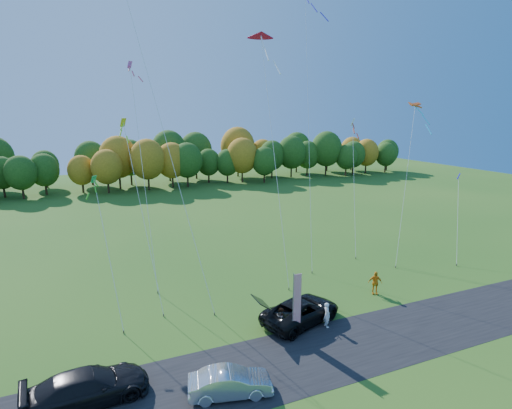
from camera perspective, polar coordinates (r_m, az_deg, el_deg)
name	(u,v)px	position (r m, az deg, el deg)	size (l,w,h in m)	color
ground	(290,322)	(28.59, 4.85, -16.37)	(160.00, 160.00, 0.00)	#225416
asphalt_strip	(321,353)	(25.63, 9.25, -20.25)	(90.00, 6.00, 0.01)	black
tree_line	(158,188)	(79.15, -13.86, 2.35)	(116.00, 12.00, 10.00)	#1E4711
black_suv	(301,311)	(28.30, 6.45, -14.83)	(2.74, 5.94, 1.65)	black
silver_sedan	(230,383)	(22.06, -3.71, -24.06)	(1.47, 4.22, 1.39)	silver
dark_truck_a	(88,387)	(23.05, -22.89, -22.90)	(2.36, 5.82, 1.69)	black
person_tailgate_a	(327,315)	(27.96, 10.08, -15.24)	(0.63, 0.41, 1.72)	white
person_tailgate_b	(281,320)	(27.03, 3.62, -16.14)	(0.82, 0.64, 1.69)	gray
person_east	(375,283)	(33.35, 16.64, -10.67)	(1.09, 0.45, 1.86)	orange
feather_flag	(296,299)	(25.55, 5.79, -13.23)	(0.59, 0.09, 4.45)	#999999
kite_delta_blue	(159,116)	(30.81, -13.64, 12.14)	(6.05, 12.05, 28.54)	#4C3F33
kite_parafoil_orange	(308,121)	(39.99, 7.50, 11.77)	(7.08, 12.22, 26.94)	#4C3F33
kite_delta_red	(274,145)	(34.36, 2.52, 8.44)	(2.45, 9.32, 22.15)	#4C3F33
kite_parafoil_rainbow	(406,181)	(41.70, 20.66, 3.23)	(7.87, 6.28, 15.42)	#4C3F33
kite_diamond_yellow	(142,213)	(30.48, -15.95, -1.17)	(1.84, 7.20, 13.93)	#4C3F33
kite_diamond_green	(107,249)	(29.64, -20.46, -5.98)	(1.41, 6.95, 9.76)	#4C3F33
kite_diamond_white	(354,186)	(42.81, 13.84, 2.64)	(4.51, 7.58, 13.84)	#4C3F33
kite_diamond_pink	(143,170)	(33.89, -15.87, 4.72)	(0.98, 6.94, 18.51)	#4C3F33
kite_diamond_blue_low	(458,218)	(43.92, 26.86, -1.75)	(4.56, 4.80, 8.29)	#4C3F33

